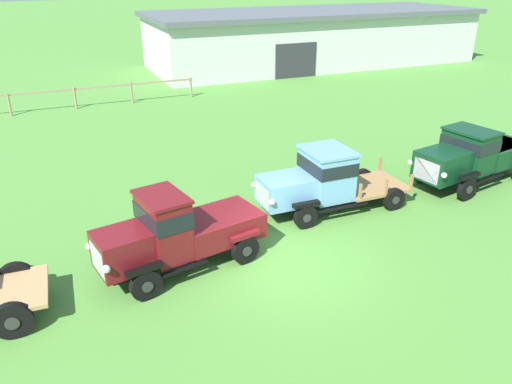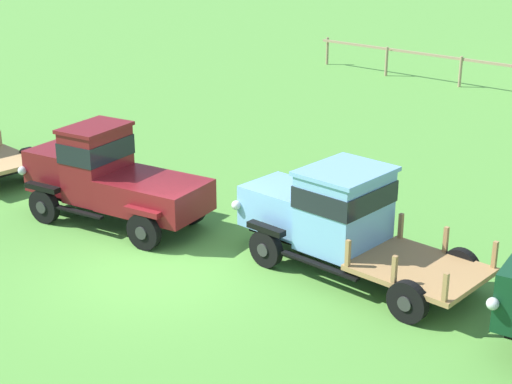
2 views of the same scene
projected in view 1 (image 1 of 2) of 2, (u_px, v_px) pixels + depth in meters
The scene contains 6 objects.
ground_plane at pixel (283, 263), 13.55m from camera, with size 240.00×240.00×0.00m, color #518E38.
farm_shed at pixel (313, 37), 40.05m from camera, with size 26.34×9.55×4.17m.
paddock_fence at pixel (74, 93), 27.76m from camera, with size 13.65×0.48×1.22m.
vintage_truck_second_in_line at pixel (177, 232), 12.94m from camera, with size 4.74×2.53×2.22m.
vintage_truck_midrow_center at pixel (320, 180), 16.04m from camera, with size 5.21×2.12×2.09m.
vintage_truck_far_side at pixel (472, 155), 18.18m from camera, with size 5.43×2.77×2.08m.
Camera 1 is at (-5.27, -10.27, 7.39)m, focal length 35.00 mm.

